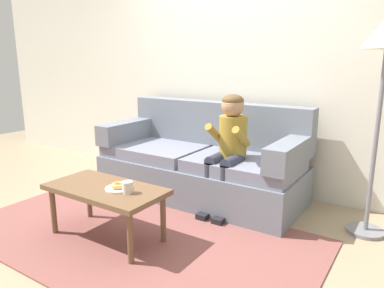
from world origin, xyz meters
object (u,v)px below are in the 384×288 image
(donut, at_px, (119,185))
(coffee_table, at_px, (106,193))
(person_child, at_px, (229,142))
(couch, at_px, (202,163))
(toy_controller, at_px, (114,207))
(mug, at_px, (128,187))

(donut, bearing_deg, coffee_table, -171.47)
(coffee_table, xyz_separation_m, person_child, (0.54, 1.03, 0.29))
(coffee_table, distance_m, person_child, 1.20)
(coffee_table, bearing_deg, couch, 84.11)
(couch, height_order, toy_controller, couch)
(person_child, distance_m, mug, 1.09)
(person_child, distance_m, toy_controller, 1.27)
(person_child, bearing_deg, couch, 153.27)
(person_child, height_order, toy_controller, person_child)
(mug, relative_size, toy_controller, 0.40)
(couch, xyz_separation_m, donut, (-0.00, -1.22, 0.12))
(donut, bearing_deg, person_child, 67.63)
(person_child, bearing_deg, coffee_table, -117.81)
(couch, distance_m, person_child, 0.57)
(person_child, xyz_separation_m, mug, (-0.30, -1.03, -0.19))
(person_child, bearing_deg, toy_controller, -147.11)
(person_child, relative_size, toy_controller, 4.87)
(toy_controller, bearing_deg, mug, -44.09)
(coffee_table, distance_m, mug, 0.26)
(person_child, distance_m, donut, 1.11)
(couch, relative_size, toy_controller, 9.29)
(couch, height_order, mug, couch)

